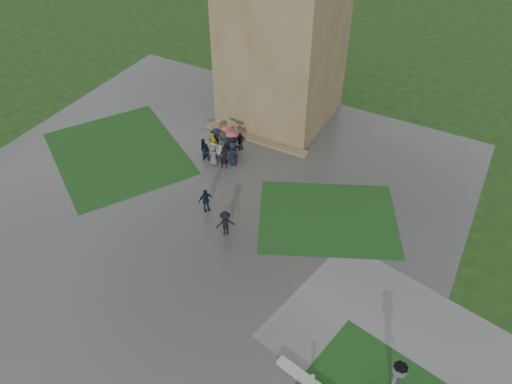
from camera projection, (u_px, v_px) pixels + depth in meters
The scene contains 11 objects.
ground at pixel (179, 222), 32.79m from camera, with size 120.00×120.00×0.00m, color black.
plaza at pixel (196, 204), 34.12m from camera, with size 34.00×34.00×0.02m, color #343432.
lawn_inset_left at pixel (118, 153), 38.50m from camera, with size 11.00×9.00×0.01m, color black.
lawn_inset_right at pixel (328, 218), 33.04m from camera, with size 9.00×7.00×0.01m, color black.
tower at pixel (284, 10), 36.89m from camera, with size 8.00×8.00×18.00m, color brown.
tower_plinth at pixel (256, 139), 39.76m from camera, with size 9.00×0.80×0.22m, color brown.
bench at pixel (215, 150), 37.99m from camera, with size 1.60×0.52×0.92m.
visitor_cluster at pixel (221, 143), 37.58m from camera, with size 3.47×3.47×2.61m.
pedestrian_mid at pixel (206, 200), 33.05m from camera, with size 1.03×0.58×1.75m, color black.
pedestrian_near at pixel (225, 223), 31.35m from camera, with size 1.19×0.61×1.84m, color black.
pedestrian_path at pixel (397, 378), 23.30m from camera, with size 0.70×1.28×2.22m.
Camera 1 is at (15.68, -18.27, 22.92)m, focal length 35.00 mm.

